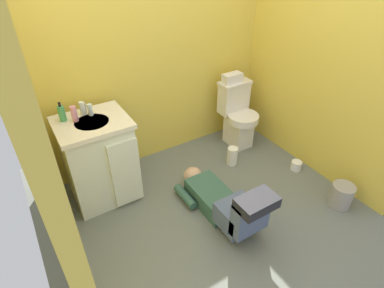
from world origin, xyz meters
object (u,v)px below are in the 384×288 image
at_px(toilet, 237,115).
at_px(person_plumber, 224,202).
at_px(paper_towel_roll, 232,156).
at_px(bottle_white, 82,108).
at_px(toilet_paper_roll, 296,165).
at_px(faucet, 85,109).
at_px(tissue_box, 232,78).
at_px(soap_dispenser, 62,113).
at_px(vanity_cabinet, 100,160).
at_px(trash_can, 341,196).
at_px(bottle_pink, 74,114).
at_px(bottle_clear, 90,110).

xyz_separation_m(toilet, person_plumber, (-0.84, -0.88, -0.19)).
xyz_separation_m(toilet, paper_towel_roll, (-0.30, -0.32, -0.26)).
xyz_separation_m(bottle_white, toilet_paper_roll, (1.87, -0.85, -0.83)).
xyz_separation_m(faucet, person_plumber, (0.79, -0.98, -0.69)).
relative_size(tissue_box, soap_dispenser, 1.33).
bearing_deg(toilet_paper_roll, paper_towel_roll, 140.07).
xyz_separation_m(vanity_cabinet, trash_can, (1.79, -1.28, -0.30)).
bearing_deg(bottle_pink, bottle_clear, 13.13).
xyz_separation_m(toilet, faucet, (-1.63, 0.09, 0.50)).
relative_size(tissue_box, paper_towel_roll, 1.06).
bearing_deg(toilet_paper_roll, bottle_clear, 156.19).
distance_m(bottle_pink, paper_towel_roll, 1.67).
bearing_deg(faucet, trash_can, -38.58).
distance_m(person_plumber, bottle_pink, 1.45).
bearing_deg(paper_towel_roll, tissue_box, 58.12).
height_order(faucet, bottle_clear, bottle_clear).
distance_m(vanity_cabinet, tissue_box, 1.63).
xyz_separation_m(tissue_box, bottle_clear, (-1.55, -0.04, 0.07)).
height_order(person_plumber, bottle_clear, bottle_clear).
bearing_deg(faucet, bottle_clear, -55.89).
bearing_deg(bottle_white, bottle_pink, -138.21).
height_order(soap_dispenser, bottle_white, soap_dispenser).
bearing_deg(toilet, person_plumber, -133.65).
xyz_separation_m(vanity_cabinet, person_plumber, (0.78, -0.83, -0.24)).
xyz_separation_m(tissue_box, bottle_white, (-1.61, 0.00, 0.08)).
bearing_deg(soap_dispenser, paper_towel_roll, -14.46).
relative_size(toilet, paper_towel_roll, 3.62).
bearing_deg(soap_dispenser, bottle_clear, -6.85).
height_order(faucet, toilet_paper_roll, faucet).
distance_m(toilet, soap_dispenser, 1.89).
relative_size(toilet, bottle_pink, 5.62).
xyz_separation_m(faucet, trash_can, (1.79, -1.43, -0.75)).
bearing_deg(tissue_box, paper_towel_roll, -121.88).
bearing_deg(bottle_pink, person_plumber, -45.12).
height_order(bottle_white, trash_can, bottle_white).
distance_m(faucet, trash_can, 2.42).
xyz_separation_m(vanity_cabinet, faucet, (-0.00, 0.15, 0.45)).
relative_size(bottle_white, toilet_paper_roll, 1.06).
bearing_deg(bottle_pink, soap_dispenser, 144.71).
bearing_deg(person_plumber, vanity_cabinet, 133.34).
relative_size(soap_dispenser, trash_can, 0.72).
bearing_deg(toilet, trash_can, -83.02).
distance_m(bottle_clear, paper_towel_roll, 1.55).
xyz_separation_m(person_plumber, bottle_pink, (-0.89, 0.90, 0.71)).
bearing_deg(paper_towel_roll, bottle_white, 163.11).
xyz_separation_m(bottle_pink, bottle_clear, (0.14, 0.03, -0.02)).
distance_m(vanity_cabinet, bottle_pink, 0.49).
xyz_separation_m(person_plumber, tissue_box, (0.80, 0.97, 0.62)).
relative_size(faucet, soap_dispenser, 0.60).
height_order(tissue_box, soap_dispenser, soap_dispenser).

